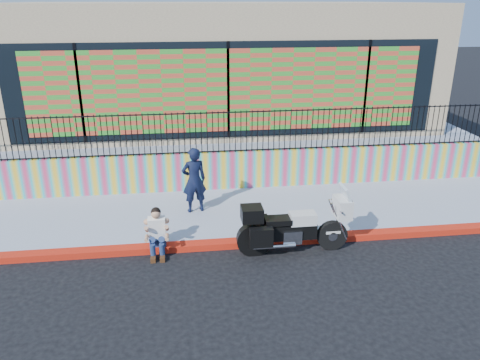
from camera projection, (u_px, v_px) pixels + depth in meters
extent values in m
plane|color=black|center=(248.00, 245.00, 10.88)|extent=(90.00, 90.00, 0.00)
cube|color=#B00C0C|center=(248.00, 242.00, 10.85)|extent=(16.00, 0.30, 0.15)
cube|color=#969FB4|center=(239.00, 213.00, 12.38)|extent=(16.00, 3.00, 0.15)
cube|color=#DE3A67|center=(232.00, 170.00, 13.63)|extent=(16.00, 0.20, 1.10)
cube|color=#969FB4|center=(217.00, 128.00, 18.38)|extent=(16.00, 10.00, 1.25)
cube|color=tan|center=(217.00, 60.00, 17.24)|extent=(14.00, 8.00, 4.00)
cube|color=black|center=(228.00, 91.00, 13.67)|extent=(12.60, 0.04, 2.80)
cube|color=#CD492D|center=(228.00, 91.00, 13.64)|extent=(11.48, 0.02, 2.40)
cylinder|color=black|center=(332.00, 235.00, 10.60)|extent=(0.70, 0.15, 0.70)
cylinder|color=black|center=(254.00, 240.00, 10.38)|extent=(0.70, 0.15, 0.70)
cube|color=black|center=(294.00, 231.00, 10.43)|extent=(1.00, 0.30, 0.36)
cube|color=silver|center=(291.00, 235.00, 10.46)|extent=(0.42, 0.36, 0.32)
cube|color=silver|center=(303.00, 218.00, 10.34)|extent=(0.58, 0.34, 0.25)
cube|color=black|center=(278.00, 220.00, 10.28)|extent=(0.58, 0.36, 0.13)
cube|color=silver|center=(342.00, 207.00, 10.37)|extent=(0.32, 0.55, 0.44)
cube|color=silver|center=(345.00, 193.00, 10.26)|extent=(0.19, 0.49, 0.36)
cube|color=black|center=(252.00, 214.00, 10.14)|extent=(0.46, 0.44, 0.32)
cube|color=black|center=(261.00, 237.00, 10.02)|extent=(0.51, 0.19, 0.42)
cube|color=black|center=(256.00, 224.00, 10.61)|extent=(0.51, 0.19, 0.42)
cube|color=silver|center=(332.00, 231.00, 10.56)|extent=(0.34, 0.17, 0.06)
imported|color=black|center=(194.00, 180.00, 11.99)|extent=(0.70, 0.54, 1.73)
cube|color=navy|center=(158.00, 241.00, 10.58)|extent=(0.36, 0.28, 0.18)
cube|color=white|center=(157.00, 228.00, 10.42)|extent=(0.38, 0.27, 0.54)
sphere|color=tan|center=(156.00, 214.00, 10.25)|extent=(0.21, 0.21, 0.21)
cube|color=#472814|center=(153.00, 258.00, 10.23)|extent=(0.11, 0.26, 0.10)
cube|color=#472814|center=(163.00, 258.00, 10.26)|extent=(0.11, 0.26, 0.10)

